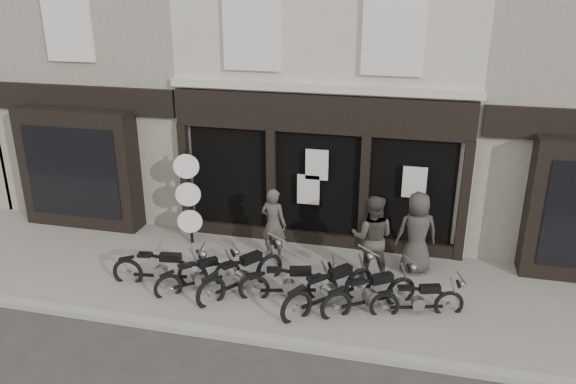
% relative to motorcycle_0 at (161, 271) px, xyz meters
% --- Properties ---
extents(ground_plane, '(90.00, 90.00, 0.00)m').
position_rel_motorcycle_0_xyz_m(ground_plane, '(2.93, -0.16, -0.41)').
color(ground_plane, '#2D2B28').
rests_on(ground_plane, ground).
extents(pavement, '(30.00, 4.20, 0.12)m').
position_rel_motorcycle_0_xyz_m(pavement, '(2.93, 0.74, -0.35)').
color(pavement, slate).
rests_on(pavement, ground_plane).
extents(kerb, '(30.00, 0.25, 0.13)m').
position_rel_motorcycle_0_xyz_m(kerb, '(2.93, -1.41, -0.34)').
color(kerb, gray).
rests_on(kerb, ground_plane).
extents(central_building, '(7.30, 6.22, 8.34)m').
position_rel_motorcycle_0_xyz_m(central_building, '(2.93, 5.79, 3.67)').
color(central_building, beige).
rests_on(central_building, ground).
extents(neighbour_left, '(5.60, 6.73, 8.34)m').
position_rel_motorcycle_0_xyz_m(neighbour_left, '(-3.42, 5.73, 3.63)').
color(neighbour_left, gray).
rests_on(neighbour_left, ground).
extents(motorcycle_0, '(2.13, 0.65, 1.02)m').
position_rel_motorcycle_0_xyz_m(motorcycle_0, '(0.00, 0.00, 0.00)').
color(motorcycle_0, black).
rests_on(motorcycle_0, ground).
extents(motorcycle_1, '(1.61, 1.44, 0.93)m').
position_rel_motorcycle_0_xyz_m(motorcycle_1, '(0.89, -0.00, -0.04)').
color(motorcycle_1, black).
rests_on(motorcycle_1, ground).
extents(motorcycle_2, '(1.54, 1.98, 1.09)m').
position_rel_motorcycle_0_xyz_m(motorcycle_2, '(1.82, 0.13, 0.03)').
color(motorcycle_2, black).
rests_on(motorcycle_2, ground).
extents(motorcycle_3, '(2.05, 0.82, 1.00)m').
position_rel_motorcycle_0_xyz_m(motorcycle_3, '(2.87, 0.08, -0.01)').
color(motorcycle_3, black).
rests_on(motorcycle_3, ground).
extents(motorcycle_4, '(1.77, 1.91, 1.12)m').
position_rel_motorcycle_0_xyz_m(motorcycle_4, '(3.75, -0.05, 0.04)').
color(motorcycle_4, black).
rests_on(motorcycle_4, ground).
extents(motorcycle_5, '(1.88, 1.47, 1.03)m').
position_rel_motorcycle_0_xyz_m(motorcycle_5, '(4.56, 0.05, 0.00)').
color(motorcycle_5, black).
rests_on(motorcycle_5, ground).
extents(motorcycle_6, '(1.85, 0.80, 0.91)m').
position_rel_motorcycle_0_xyz_m(motorcycle_6, '(5.51, 0.10, -0.05)').
color(motorcycle_6, black).
rests_on(motorcycle_6, ground).
extents(man_left, '(0.72, 0.56, 1.77)m').
position_rel_motorcycle_0_xyz_m(man_left, '(2.09, 1.74, 0.60)').
color(man_left, '#413B35').
rests_on(man_left, pavement).
extents(man_centre, '(0.96, 0.75, 1.95)m').
position_rel_motorcycle_0_xyz_m(man_centre, '(4.43, 1.36, 0.69)').
color(man_centre, '#3D3631').
rests_on(man_centre, pavement).
extents(man_right, '(1.07, 0.86, 1.91)m').
position_rel_motorcycle_0_xyz_m(man_right, '(5.38, 1.87, 0.67)').
color(man_right, '#36302D').
rests_on(man_right, pavement).
extents(advert_sign_post, '(0.61, 0.40, 2.56)m').
position_rel_motorcycle_0_xyz_m(advert_sign_post, '(-0.15, 2.03, 0.84)').
color(advert_sign_post, black).
rests_on(advert_sign_post, ground).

